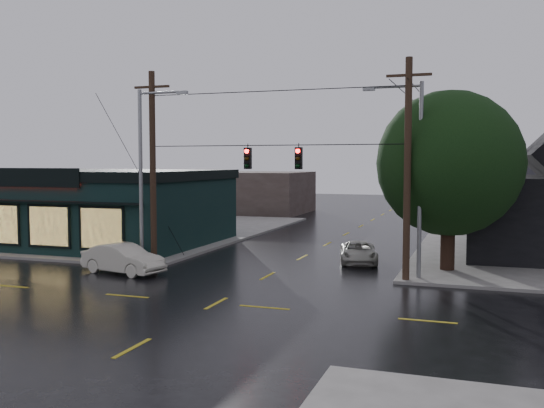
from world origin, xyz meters
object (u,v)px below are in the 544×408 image
(corner_tree, at_px, (449,164))
(utility_pole_nw, at_px, (154,267))
(utility_pole_ne, at_px, (406,283))
(sedan_cream, at_px, (123,259))
(suv_silver, at_px, (359,252))

(corner_tree, height_order, utility_pole_nw, corner_tree)
(utility_pole_nw, distance_m, utility_pole_ne, 13.00)
(sedan_cream, bearing_deg, corner_tree, -57.74)
(utility_pole_ne, distance_m, sedan_cream, 13.66)
(corner_tree, relative_size, suv_silver, 2.14)
(utility_pole_nw, xyz_separation_m, sedan_cream, (-0.46, -2.19, 0.73))
(corner_tree, bearing_deg, utility_pole_ne, -116.37)
(sedan_cream, relative_size, suv_silver, 1.07)
(utility_pole_nw, relative_size, suv_silver, 2.45)
(sedan_cream, bearing_deg, suv_silver, -44.14)
(corner_tree, height_order, suv_silver, corner_tree)
(utility_pole_ne, xyz_separation_m, suv_silver, (-3.08, 4.71, 0.58))
(utility_pole_nw, bearing_deg, corner_tree, 12.75)
(corner_tree, relative_size, utility_pole_nw, 0.87)
(sedan_cream, distance_m, suv_silver, 12.47)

